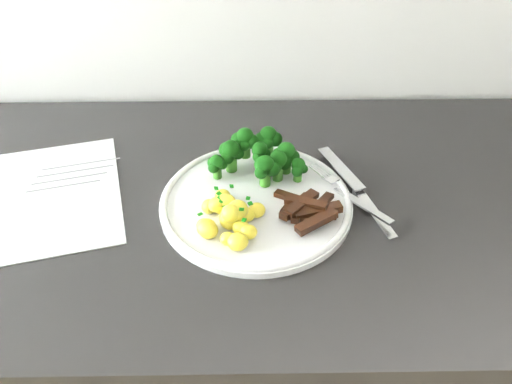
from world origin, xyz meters
The scene contains 8 objects.
counter centered at (0.09, 1.66, 0.47)m, with size 2.51×0.63×0.94m.
recipe_paper centered at (-0.13, 1.68, 0.94)m, with size 0.26×0.32×0.00m.
plate centered at (0.20, 1.65, 0.95)m, with size 0.31×0.31×0.02m.
broccoli centered at (0.21, 1.73, 0.99)m, with size 0.16×0.11×0.07m.
potatoes centered at (0.16, 1.60, 0.97)m, with size 0.10×0.13×0.04m.
beef_strips centered at (0.27, 1.62, 0.96)m, with size 0.10×0.11×0.03m.
fork centered at (0.35, 1.65, 0.96)m, with size 0.12×0.16×0.02m.
knife centered at (0.37, 1.65, 0.95)m, with size 0.10×0.23×0.03m.
Camera 1 is at (0.19, 0.99, 1.52)m, focal length 38.59 mm.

